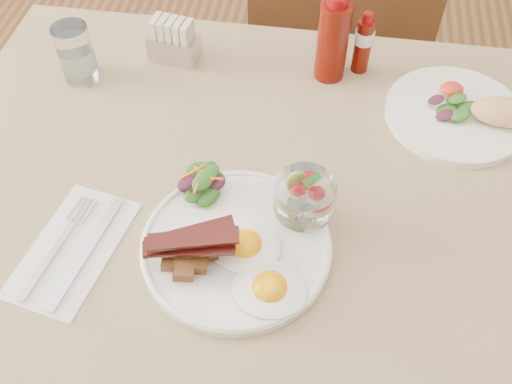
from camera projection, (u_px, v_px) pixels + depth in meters
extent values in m
plane|color=#53301C|center=(297.00, 376.00, 1.49)|extent=(5.00, 5.00, 0.00)
cylinder|color=#56321B|center=(95.00, 157.00, 1.49)|extent=(0.06, 0.06, 0.71)
cube|color=#56321B|center=(322.00, 210.00, 0.92)|extent=(1.30, 0.85, 0.04)
cube|color=#9D8660|center=(324.00, 202.00, 0.90)|extent=(1.33, 0.88, 0.00)
cylinder|color=#56321B|center=(262.00, 151.00, 1.68)|extent=(0.04, 0.04, 0.45)
cylinder|color=#56321B|center=(385.00, 165.00, 1.64)|extent=(0.04, 0.04, 0.45)
cylinder|color=#56321B|center=(277.00, 72.00, 1.90)|extent=(0.04, 0.04, 0.45)
cylinder|color=#56321B|center=(386.00, 83.00, 1.86)|extent=(0.04, 0.04, 0.45)
cube|color=#56321B|center=(336.00, 53.00, 1.58)|extent=(0.42, 0.42, 0.03)
cube|color=#56321B|center=(341.00, 23.00, 1.28)|extent=(0.42, 0.03, 0.46)
cylinder|color=white|center=(236.00, 247.00, 0.84)|extent=(0.28, 0.28, 0.02)
ellipsoid|color=white|center=(270.00, 289.00, 0.78)|extent=(0.13, 0.12, 0.01)
ellipsoid|color=#FFA205|center=(270.00, 286.00, 0.77)|extent=(0.05, 0.05, 0.03)
ellipsoid|color=white|center=(245.00, 246.00, 0.82)|extent=(0.13, 0.12, 0.01)
ellipsoid|color=#FFA205|center=(245.00, 243.00, 0.82)|extent=(0.05, 0.05, 0.03)
cube|color=brown|center=(186.00, 249.00, 0.81)|extent=(0.03, 0.03, 0.03)
cube|color=brown|center=(198.00, 262.00, 0.79)|extent=(0.03, 0.03, 0.03)
cube|color=brown|center=(170.00, 262.00, 0.80)|extent=(0.03, 0.03, 0.02)
cube|color=brown|center=(210.00, 250.00, 0.81)|extent=(0.03, 0.03, 0.03)
cube|color=brown|center=(184.00, 270.00, 0.79)|extent=(0.03, 0.03, 0.03)
cube|color=brown|center=(176.00, 244.00, 0.82)|extent=(0.03, 0.03, 0.02)
cube|color=brown|center=(195.00, 247.00, 0.79)|extent=(0.03, 0.03, 0.03)
cube|color=brown|center=(183.00, 250.00, 0.79)|extent=(0.03, 0.03, 0.02)
cube|color=#4E0F0D|center=(188.00, 243.00, 0.79)|extent=(0.13, 0.06, 0.01)
cube|color=#4E0F0D|center=(190.00, 247.00, 0.77)|extent=(0.13, 0.04, 0.01)
cube|color=#4E0F0D|center=(190.00, 235.00, 0.78)|extent=(0.13, 0.07, 0.01)
cube|color=#4E0F0D|center=(193.00, 239.00, 0.77)|extent=(0.13, 0.05, 0.01)
ellipsoid|color=#164312|center=(202.00, 191.00, 0.88)|extent=(0.05, 0.05, 0.01)
ellipsoid|color=#164312|center=(213.00, 181.00, 0.89)|extent=(0.05, 0.04, 0.01)
ellipsoid|color=#3D1327|center=(189.00, 184.00, 0.88)|extent=(0.04, 0.04, 0.01)
ellipsoid|color=#164312|center=(208.00, 196.00, 0.87)|extent=(0.05, 0.04, 0.01)
ellipsoid|color=#164312|center=(196.00, 193.00, 0.86)|extent=(0.04, 0.04, 0.01)
ellipsoid|color=#3D1327|center=(216.00, 184.00, 0.87)|extent=(0.04, 0.03, 0.01)
ellipsoid|color=#164312|center=(196.00, 171.00, 0.88)|extent=(0.05, 0.04, 0.01)
ellipsoid|color=#164312|center=(207.00, 170.00, 0.88)|extent=(0.04, 0.04, 0.01)
ellipsoid|color=#3D1327|center=(186.00, 183.00, 0.86)|extent=(0.04, 0.03, 0.01)
ellipsoid|color=#164312|center=(203.00, 181.00, 0.85)|extent=(0.04, 0.04, 0.01)
ellipsoid|color=#164312|center=(210.00, 172.00, 0.86)|extent=(0.04, 0.03, 0.01)
cylinder|color=orange|center=(204.00, 173.00, 0.86)|extent=(0.04, 0.03, 0.01)
cylinder|color=orange|center=(193.00, 172.00, 0.86)|extent=(0.03, 0.03, 0.01)
cylinder|color=orange|center=(210.00, 178.00, 0.85)|extent=(0.04, 0.00, 0.01)
cylinder|color=orange|center=(199.00, 182.00, 0.85)|extent=(0.01, 0.04, 0.01)
cylinder|color=white|center=(303.00, 215.00, 0.85)|extent=(0.05, 0.05, 0.01)
cylinder|color=white|center=(303.00, 210.00, 0.84)|extent=(0.02, 0.02, 0.02)
cylinder|color=white|center=(305.00, 197.00, 0.82)|extent=(0.09, 0.09, 0.05)
cylinder|color=beige|center=(295.00, 197.00, 0.83)|extent=(0.02, 0.02, 0.01)
cylinder|color=beige|center=(315.00, 202.00, 0.82)|extent=(0.02, 0.02, 0.01)
cylinder|color=beige|center=(305.00, 189.00, 0.83)|extent=(0.02, 0.02, 0.01)
cylinder|color=#90C73C|center=(297.00, 184.00, 0.81)|extent=(0.04, 0.04, 0.01)
cone|color=red|center=(315.00, 194.00, 0.80)|extent=(0.02, 0.02, 0.03)
cone|color=red|center=(296.00, 190.00, 0.80)|extent=(0.02, 0.02, 0.03)
cone|color=red|center=(308.00, 177.00, 0.81)|extent=(0.02, 0.02, 0.03)
ellipsoid|color=#2E7329|center=(309.00, 180.00, 0.79)|extent=(0.02, 0.01, 0.00)
ellipsoid|color=#2E7329|center=(315.00, 178.00, 0.79)|extent=(0.02, 0.01, 0.00)
cylinder|color=white|center=(455.00, 114.00, 1.01)|extent=(0.25, 0.25, 0.02)
ellipsoid|color=#164312|center=(446.00, 110.00, 1.00)|extent=(0.04, 0.04, 0.01)
ellipsoid|color=#164312|center=(455.00, 100.00, 1.01)|extent=(0.04, 0.03, 0.01)
ellipsoid|color=#3D1327|center=(445.00, 115.00, 0.98)|extent=(0.04, 0.03, 0.01)
ellipsoid|color=#164312|center=(460.00, 115.00, 0.98)|extent=(0.04, 0.03, 0.01)
ellipsoid|color=#164312|center=(468.00, 106.00, 0.99)|extent=(0.03, 0.03, 0.01)
ellipsoid|color=#3D1327|center=(436.00, 100.00, 1.00)|extent=(0.03, 0.03, 0.01)
ellipsoid|color=#164312|center=(457.00, 99.00, 0.99)|extent=(0.04, 0.03, 0.01)
ellipsoid|color=red|center=(451.00, 91.00, 1.02)|extent=(0.04, 0.03, 0.02)
ellipsoid|color=tan|center=(506.00, 111.00, 0.97)|extent=(0.13, 0.09, 0.05)
cylinder|color=#520B04|center=(332.00, 42.00, 1.03)|extent=(0.06, 0.06, 0.15)
cylinder|color=maroon|center=(338.00, 0.00, 0.96)|extent=(0.04, 0.04, 0.02)
cylinder|color=#520B04|center=(363.00, 47.00, 1.06)|extent=(0.04, 0.04, 0.11)
cylinder|color=silver|center=(364.00, 37.00, 1.04)|extent=(0.04, 0.04, 0.02)
cylinder|color=maroon|center=(368.00, 18.00, 1.01)|extent=(0.02, 0.02, 0.02)
cube|color=silver|center=(174.00, 47.00, 1.10)|extent=(0.10, 0.07, 0.05)
cube|color=#C4AF8A|center=(157.00, 31.00, 1.08)|extent=(0.02, 0.04, 0.06)
cube|color=#C4AF8A|center=(165.00, 32.00, 1.08)|extent=(0.02, 0.04, 0.06)
cube|color=#C4AF8A|center=(172.00, 34.00, 1.07)|extent=(0.02, 0.04, 0.06)
cube|color=#C4AF8A|center=(180.00, 35.00, 1.07)|extent=(0.02, 0.04, 0.06)
cube|color=#C4AF8A|center=(188.00, 37.00, 1.07)|extent=(0.02, 0.04, 0.06)
cylinder|color=white|center=(76.00, 54.00, 1.04)|extent=(0.06, 0.06, 0.11)
cylinder|color=silver|center=(79.00, 64.00, 1.06)|extent=(0.06, 0.06, 0.06)
cube|color=white|center=(73.00, 248.00, 0.84)|extent=(0.16, 0.23, 0.00)
cube|color=silver|center=(86.00, 251.00, 0.83)|extent=(0.05, 0.20, 0.00)
cube|color=silver|center=(48.00, 260.00, 0.82)|extent=(0.04, 0.14, 0.00)
cube|color=silver|center=(75.00, 207.00, 0.88)|extent=(0.01, 0.05, 0.00)
cube|color=silver|center=(79.00, 209.00, 0.88)|extent=(0.01, 0.05, 0.00)
cube|color=silver|center=(84.00, 210.00, 0.88)|extent=(0.01, 0.05, 0.00)
cube|color=silver|center=(89.00, 212.00, 0.88)|extent=(0.01, 0.05, 0.00)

